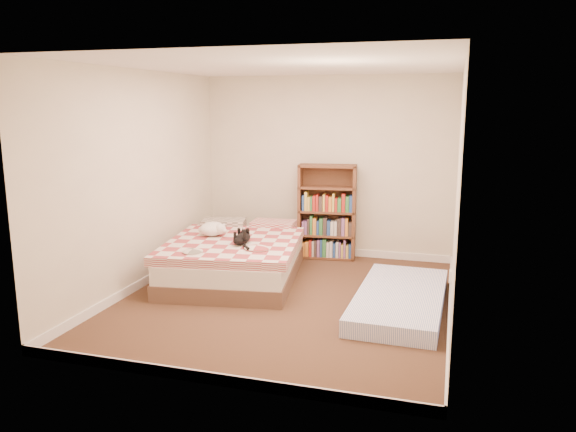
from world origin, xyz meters
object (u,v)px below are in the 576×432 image
(floor_mattress, at_px, (400,300))
(white_dog, at_px, (213,229))
(bookshelf, at_px, (327,223))
(bed, at_px, (237,257))
(black_cat, at_px, (243,238))

(floor_mattress, distance_m, white_dog, 2.48)
(bookshelf, height_order, white_dog, bookshelf)
(bed, xyz_separation_m, black_cat, (0.18, -0.26, 0.31))
(floor_mattress, relative_size, black_cat, 3.11)
(bookshelf, bearing_deg, white_dog, -141.64)
(bed, distance_m, floor_mattress, 2.13)
(bookshelf, distance_m, white_dog, 1.68)
(black_cat, bearing_deg, bed, 115.73)
(bed, height_order, black_cat, black_cat)
(floor_mattress, distance_m, black_cat, 1.95)
(bed, bearing_deg, white_dog, 171.99)
(floor_mattress, bearing_deg, black_cat, 173.16)
(bed, relative_size, black_cat, 3.66)
(bed, relative_size, floor_mattress, 1.18)
(floor_mattress, xyz_separation_m, white_dog, (-2.37, 0.53, 0.50))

